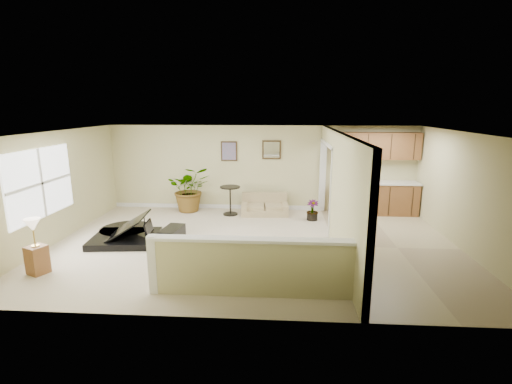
# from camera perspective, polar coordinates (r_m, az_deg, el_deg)

# --- Properties ---
(floor) EXTENTS (9.00, 9.00, 0.00)m
(floor) POSITION_cam_1_polar(r_m,az_deg,el_deg) (8.41, -0.27, -8.08)
(floor) COLOR beige
(floor) RESTS_ON ground
(back_wall) EXTENTS (9.00, 0.04, 2.50)m
(back_wall) POSITION_cam_1_polar(r_m,az_deg,el_deg) (10.99, 0.82, 3.69)
(back_wall) COLOR #BFB982
(back_wall) RESTS_ON floor
(front_wall) EXTENTS (9.00, 0.04, 2.50)m
(front_wall) POSITION_cam_1_polar(r_m,az_deg,el_deg) (5.17, -2.65, -7.06)
(front_wall) COLOR #BFB982
(front_wall) RESTS_ON floor
(left_wall) EXTENTS (0.04, 6.00, 2.50)m
(left_wall) POSITION_cam_1_polar(r_m,az_deg,el_deg) (9.49, -28.53, 0.62)
(left_wall) COLOR #BFB982
(left_wall) RESTS_ON floor
(right_wall) EXTENTS (0.04, 6.00, 2.50)m
(right_wall) POSITION_cam_1_polar(r_m,az_deg,el_deg) (8.94, 29.85, -0.20)
(right_wall) COLOR #BFB982
(right_wall) RESTS_ON floor
(ceiling) EXTENTS (9.00, 6.00, 0.04)m
(ceiling) POSITION_cam_1_polar(r_m,az_deg,el_deg) (7.86, -0.29, 9.17)
(ceiling) COLOR white
(ceiling) RESTS_ON back_wall
(kitchen_vinyl) EXTENTS (2.70, 6.00, 0.01)m
(kitchen_vinyl) POSITION_cam_1_polar(r_m,az_deg,el_deg) (8.78, 20.91, -8.02)
(kitchen_vinyl) COLOR tan
(kitchen_vinyl) RESTS_ON floor
(interior_partition) EXTENTS (0.18, 5.99, 2.50)m
(interior_partition) POSITION_cam_1_polar(r_m,az_deg,el_deg) (8.37, 12.23, 0.24)
(interior_partition) COLOR #BFB982
(interior_partition) RESTS_ON floor
(pony_half_wall) EXTENTS (3.42, 0.22, 1.00)m
(pony_half_wall) POSITION_cam_1_polar(r_m,az_deg,el_deg) (6.09, -1.11, -11.31)
(pony_half_wall) COLOR #BFB982
(pony_half_wall) RESTS_ON floor
(left_window) EXTENTS (0.05, 2.15, 1.45)m
(left_window) POSITION_cam_1_polar(r_m,az_deg,el_deg) (9.03, -30.24, 1.17)
(left_window) COLOR white
(left_window) RESTS_ON left_wall
(wall_art_left) EXTENTS (0.48, 0.04, 0.58)m
(wall_art_left) POSITION_cam_1_polar(r_m,az_deg,el_deg) (10.98, -4.17, 6.29)
(wall_art_left) COLOR #352513
(wall_art_left) RESTS_ON back_wall
(wall_mirror) EXTENTS (0.55, 0.04, 0.55)m
(wall_mirror) POSITION_cam_1_polar(r_m,az_deg,el_deg) (10.87, 2.41, 6.51)
(wall_mirror) COLOR #352513
(wall_mirror) RESTS_ON back_wall
(kitchen_cabinets) EXTENTS (2.36, 0.65, 2.33)m
(kitchen_cabinets) POSITION_cam_1_polar(r_m,az_deg,el_deg) (11.09, 17.43, 1.19)
(kitchen_cabinets) COLOR brown
(kitchen_cabinets) RESTS_ON floor
(piano) EXTENTS (1.78, 1.84, 1.36)m
(piano) POSITION_cam_1_polar(r_m,az_deg,el_deg) (9.05, -19.56, -3.52)
(piano) COLOR black
(piano) RESTS_ON floor
(piano_bench) EXTENTS (0.44, 0.74, 0.47)m
(piano_bench) POSITION_cam_1_polar(r_m,az_deg,el_deg) (8.32, -12.74, -6.93)
(piano_bench) COLOR black
(piano_bench) RESTS_ON floor
(loveseat) EXTENTS (1.37, 0.83, 0.76)m
(loveseat) POSITION_cam_1_polar(r_m,az_deg,el_deg) (10.67, 1.35, -1.88)
(loveseat) COLOR tan
(loveseat) RESTS_ON floor
(accent_table) EXTENTS (0.57, 0.57, 0.83)m
(accent_table) POSITION_cam_1_polar(r_m,az_deg,el_deg) (10.56, -4.00, -0.72)
(accent_table) COLOR black
(accent_table) RESTS_ON floor
(palm_plant) EXTENTS (1.45, 1.34, 1.34)m
(palm_plant) POSITION_cam_1_polar(r_m,az_deg,el_deg) (11.06, -10.14, 0.44)
(palm_plant) COLOR black
(palm_plant) RESTS_ON floor
(small_plant) EXTENTS (0.34, 0.34, 0.56)m
(small_plant) POSITION_cam_1_polar(r_m,az_deg,el_deg) (10.21, 8.66, -2.99)
(small_plant) COLOR black
(small_plant) RESTS_ON floor
(lamp_stand) EXTENTS (0.41, 0.41, 1.06)m
(lamp_stand) POSITION_cam_1_polar(r_m,az_deg,el_deg) (7.98, -30.75, -7.74)
(lamp_stand) COLOR brown
(lamp_stand) RESTS_ON floor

